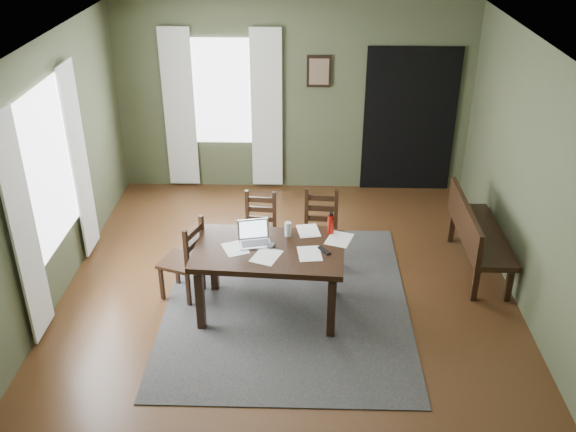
{
  "coord_description": "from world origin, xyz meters",
  "views": [
    {
      "loc": [
        0.18,
        -5.76,
        4.09
      ],
      "look_at": [
        0.0,
        0.3,
        0.9
      ],
      "focal_mm": 40.0,
      "sensor_mm": 36.0,
      "label": 1
    }
  ],
  "objects_px": {
    "chair_back_right": "(320,231)",
    "bench": "(475,231)",
    "chair_end": "(185,260)",
    "dining_table": "(269,257)",
    "water_bottle": "(331,224)",
    "chair_back_left": "(259,230)",
    "laptop": "(254,237)"
  },
  "relations": [
    {
      "from": "dining_table",
      "to": "water_bottle",
      "type": "relative_size",
      "value": 6.57
    },
    {
      "from": "chair_back_left",
      "to": "laptop",
      "type": "height_order",
      "value": "laptop"
    },
    {
      "from": "chair_end",
      "to": "dining_table",
      "type": "bearing_deg",
      "value": 93.8
    },
    {
      "from": "dining_table",
      "to": "chair_end",
      "type": "xyz_separation_m",
      "value": [
        -0.93,
        0.26,
        -0.22
      ]
    },
    {
      "from": "chair_back_left",
      "to": "chair_back_right",
      "type": "bearing_deg",
      "value": 2.11
    },
    {
      "from": "chair_back_left",
      "to": "chair_back_right",
      "type": "height_order",
      "value": "chair_back_right"
    },
    {
      "from": "chair_back_right",
      "to": "laptop",
      "type": "distance_m",
      "value": 1.14
    },
    {
      "from": "chair_back_right",
      "to": "bench",
      "type": "relative_size",
      "value": 0.62
    },
    {
      "from": "chair_back_left",
      "to": "chair_end",
      "type": "bearing_deg",
      "value": -130.22
    },
    {
      "from": "dining_table",
      "to": "chair_end",
      "type": "relative_size",
      "value": 1.7
    },
    {
      "from": "chair_back_left",
      "to": "bench",
      "type": "bearing_deg",
      "value": 3.83
    },
    {
      "from": "dining_table",
      "to": "water_bottle",
      "type": "height_order",
      "value": "water_bottle"
    },
    {
      "from": "chair_end",
      "to": "chair_back_left",
      "type": "relative_size",
      "value": 1.07
    },
    {
      "from": "dining_table",
      "to": "chair_back_left",
      "type": "height_order",
      "value": "chair_back_left"
    },
    {
      "from": "chair_end",
      "to": "laptop",
      "type": "relative_size",
      "value": 2.5
    },
    {
      "from": "bench",
      "to": "laptop",
      "type": "relative_size",
      "value": 4.06
    },
    {
      "from": "dining_table",
      "to": "laptop",
      "type": "bearing_deg",
      "value": 143.54
    },
    {
      "from": "chair_back_right",
      "to": "bench",
      "type": "xyz_separation_m",
      "value": [
        1.78,
        -0.03,
        0.05
      ]
    },
    {
      "from": "bench",
      "to": "water_bottle",
      "type": "relative_size",
      "value": 6.25
    },
    {
      "from": "chair_back_left",
      "to": "laptop",
      "type": "distance_m",
      "value": 0.95
    },
    {
      "from": "dining_table",
      "to": "chair_back_right",
      "type": "height_order",
      "value": "chair_back_right"
    },
    {
      "from": "dining_table",
      "to": "laptop",
      "type": "height_order",
      "value": "laptop"
    },
    {
      "from": "laptop",
      "to": "dining_table",
      "type": "bearing_deg",
      "value": -52.54
    },
    {
      "from": "chair_end",
      "to": "bench",
      "type": "distance_m",
      "value": 3.31
    },
    {
      "from": "laptop",
      "to": "chair_back_left",
      "type": "bearing_deg",
      "value": 78.57
    },
    {
      "from": "laptop",
      "to": "chair_end",
      "type": "bearing_deg",
      "value": 158.28
    },
    {
      "from": "water_bottle",
      "to": "laptop",
      "type": "bearing_deg",
      "value": -165.21
    },
    {
      "from": "chair_back_right",
      "to": "bench",
      "type": "distance_m",
      "value": 1.78
    },
    {
      "from": "chair_end",
      "to": "bench",
      "type": "xyz_separation_m",
      "value": [
        3.25,
        0.66,
        0.05
      ]
    },
    {
      "from": "chair_end",
      "to": "water_bottle",
      "type": "distance_m",
      "value": 1.62
    },
    {
      "from": "chair_back_left",
      "to": "chair_back_right",
      "type": "relative_size",
      "value": 0.94
    },
    {
      "from": "dining_table",
      "to": "chair_back_right",
      "type": "xyz_separation_m",
      "value": [
        0.54,
        0.95,
        -0.22
      ]
    }
  ]
}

